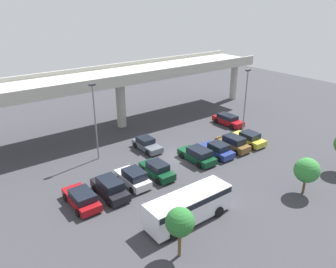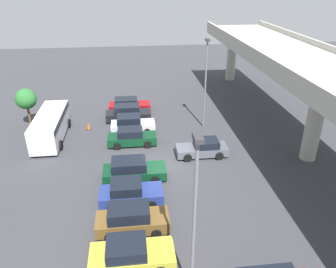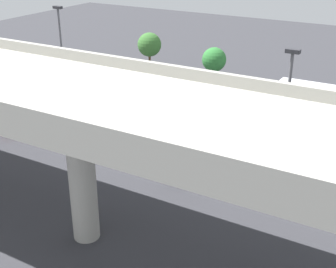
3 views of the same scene
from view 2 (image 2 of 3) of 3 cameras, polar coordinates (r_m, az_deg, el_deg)
name	(u,v)px [view 2 (image 2 of 3)]	position (r m, az deg, el deg)	size (l,w,h in m)	color
ground_plane	(161,167)	(26.84, -1.27, -5.80)	(99.95, 99.95, 0.00)	#38383D
highway_overpass	(324,79)	(27.94, 25.52, 8.66)	(47.95, 7.65, 8.33)	#ADAAA0
parked_car_0	(129,105)	(37.80, -6.87, 5.07)	(2.15, 4.66, 1.48)	maroon
parked_car_1	(128,113)	(35.19, -6.99, 3.60)	(2.10, 4.72, 1.73)	black
parked_car_2	(132,124)	(32.67, -6.32, 1.73)	(2.12, 4.31, 1.66)	silver
parked_car_3	(132,137)	(30.11, -6.36, -0.57)	(1.98, 4.41, 1.58)	#0C381E
parked_car_4	(203,148)	(28.33, 6.07, -2.49)	(2.03, 4.39, 1.47)	#515660
parked_car_5	(133,170)	(25.20, -6.15, -6.21)	(2.18, 4.78, 1.63)	#0C381E
parked_car_6	(130,193)	(22.89, -6.65, -10.13)	(2.14, 4.33, 1.58)	navy
parked_car_7	(131,219)	(20.65, -6.40, -14.51)	(2.03, 4.43, 1.70)	brown
parked_car_8	(131,255)	(18.71, -6.50, -20.14)	(2.20, 4.55, 1.57)	gold
shuttle_bus	(50,124)	(32.65, -19.80, 1.59)	(7.71, 2.65, 2.46)	silver
lamp_post_near_aisle	(206,78)	(32.17, 6.58, 9.60)	(0.70, 0.35, 8.84)	slate
lamp_post_mid_lot	(195,214)	(14.28, 4.66, -13.64)	(0.70, 0.35, 8.77)	slate
tree_front_left	(26,99)	(35.75, -23.51, 5.59)	(2.07, 2.07, 4.00)	brown
traffic_cone	(89,126)	(34.03, -13.65, 1.32)	(0.44, 0.44, 0.70)	black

